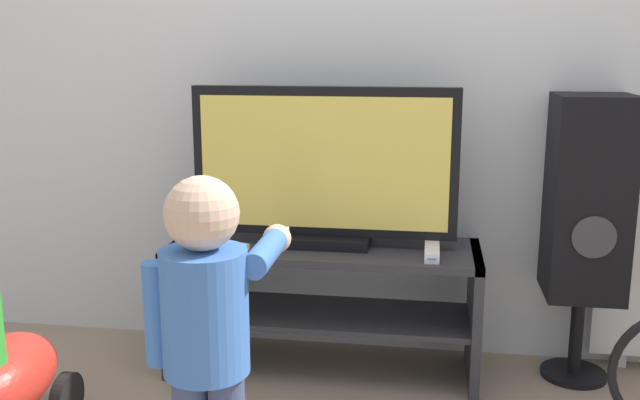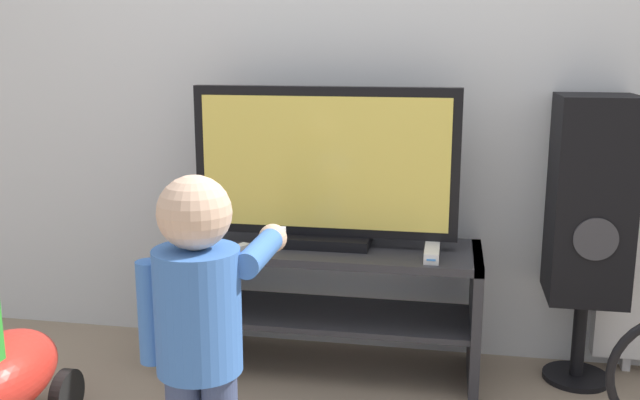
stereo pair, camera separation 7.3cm
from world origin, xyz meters
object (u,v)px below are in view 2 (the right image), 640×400
at_px(remote_primary, 235,249).
at_px(speaker_tower, 590,204).
at_px(remote_secondary, 278,246).
at_px(television, 325,169).
at_px(game_console, 432,252).
at_px(child, 201,312).

bearing_deg(remote_primary, speaker_tower, 10.13).
relative_size(remote_secondary, speaker_tower, 0.12).
distance_m(television, remote_primary, 0.45).
relative_size(game_console, child, 0.21).
distance_m(television, speaker_tower, 0.99).
bearing_deg(speaker_tower, child, -141.40).
relative_size(television, speaker_tower, 0.92).
height_order(television, game_console, television).
xyz_separation_m(remote_secondary, speaker_tower, (1.15, 0.15, 0.18)).
xyz_separation_m(game_console, child, (-0.61, -0.77, 0.02)).
bearing_deg(game_console, speaker_tower, 16.28).
bearing_deg(speaker_tower, game_console, -163.72).
distance_m(television, remote_secondary, 0.34).
bearing_deg(remote_secondary, television, 27.62).
height_order(game_console, remote_primary, game_console).
height_order(television, child, television).
bearing_deg(television, speaker_tower, 3.93).
bearing_deg(speaker_tower, remote_secondary, -172.33).
xyz_separation_m(remote_primary, child, (0.12, -0.70, 0.03)).
height_order(remote_secondary, child, child).
xyz_separation_m(remote_primary, speaker_tower, (1.29, 0.23, 0.18)).
bearing_deg(remote_secondary, child, -91.89).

